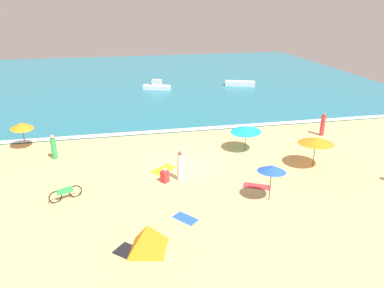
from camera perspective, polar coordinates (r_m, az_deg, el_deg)
ground_plane at (r=23.78m, az=-1.48°, el=-3.18°), size 60.00×60.00×0.00m
ocean_water at (r=50.33m, az=-7.17°, el=10.41°), size 60.00×44.00×0.10m
wave_breaker_foam at (r=29.49m, az=-3.63°, el=2.16°), size 57.00×0.70×0.01m
beach_umbrella_0 at (r=28.34m, az=-25.82°, el=2.70°), size 2.22×2.23×2.11m
beach_umbrella_1 at (r=19.21m, az=12.77°, el=-3.87°), size 2.11×2.12×2.18m
beach_umbrella_2 at (r=24.02m, az=19.40°, el=0.55°), size 2.35×2.37×2.11m
beach_umbrella_4 at (r=25.54m, az=8.71°, el=2.43°), size 2.72×2.71×1.95m
beach_tent at (r=15.98m, az=-7.16°, el=-14.74°), size 2.18×2.13×1.26m
parked_bicycle at (r=20.71m, az=-19.76°, el=-7.51°), size 1.69×0.79×0.76m
beachgoer_1 at (r=21.34m, az=-1.93°, el=-3.65°), size 0.40×0.40×1.88m
beachgoer_2 at (r=21.34m, az=-4.42°, el=-5.15°), size 0.57×0.57×0.95m
beachgoer_5 at (r=25.98m, az=-21.43°, el=-0.54°), size 0.41×0.41×1.75m
beachgoer_7 at (r=30.32m, az=20.36°, el=2.92°), size 0.45×0.45×1.89m
beach_towel_0 at (r=18.15m, az=-1.09°, el=-11.93°), size 1.33×1.40×0.01m
beach_towel_1 at (r=21.32m, az=10.37°, el=-6.72°), size 1.66×1.29×0.01m
beach_towel_2 at (r=23.05m, az=-4.63°, el=-4.10°), size 1.81×1.68×0.01m
beach_towel_3 at (r=16.39m, az=-10.44°, el=-16.63°), size 1.35×1.34×0.01m
small_boat_0 at (r=43.71m, az=-5.71°, el=9.27°), size 3.45×1.96×1.19m
small_boat_1 at (r=45.83m, az=7.77°, el=9.67°), size 3.80×2.09×0.60m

